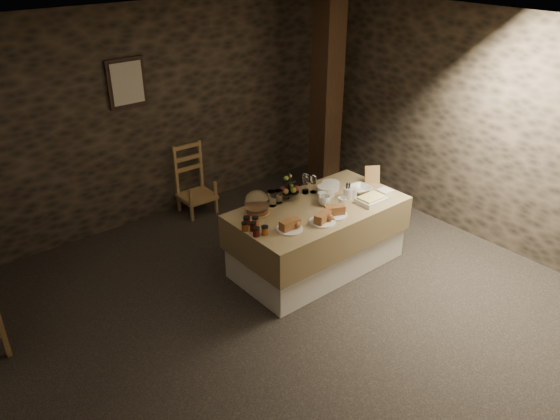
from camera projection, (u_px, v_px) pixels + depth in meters
ground_plane at (276, 307)px, 5.34m from camera, size 5.50×5.00×0.01m
room_shell at (275, 159)px, 4.62m from camera, size 5.52×5.02×2.60m
buffet_table at (318, 232)px, 5.81m from camera, size 1.85×0.98×0.73m
chair at (193, 183)px, 6.99m from camera, size 0.43×0.41×0.70m
timber_column at (326, 102)px, 7.06m from camera, size 0.30×0.30×2.60m
framed_picture at (127, 83)px, 6.13m from camera, size 0.45×0.04×0.55m
plate_stack_a at (326, 191)px, 5.88m from camera, size 0.19×0.19×0.10m
plate_stack_b at (331, 186)px, 6.01m from camera, size 0.20×0.20×0.08m
cutlery_holder at (348, 193)px, 5.80m from camera, size 0.10×0.10×0.12m
cup_a at (324, 201)px, 5.67m from camera, size 0.13×0.13×0.10m
cup_b at (342, 202)px, 5.66m from camera, size 0.11×0.11×0.09m
mug_c at (322, 197)px, 5.75m from camera, size 0.09×0.09×0.09m
mug_d at (353, 192)px, 5.86m from camera, size 0.08×0.08×0.09m
bowl at (360, 189)px, 5.96m from camera, size 0.27×0.27×0.06m
cake_dome at (257, 204)px, 5.48m from camera, size 0.26×0.26×0.26m
fruit_stand at (289, 188)px, 5.76m from camera, size 0.22×0.22×0.31m
bread_platter_left at (290, 226)px, 5.21m from camera, size 0.26×0.26×0.11m
bread_platter_center at (322, 219)px, 5.34m from camera, size 0.26×0.26×0.11m
bread_platter_right at (335, 212)px, 5.47m from camera, size 0.26×0.26×0.11m
jam_jars at (254, 227)px, 5.20m from camera, size 0.20×0.32×0.07m
tart_dish at (371, 200)px, 5.73m from camera, size 0.30×0.22×0.07m
square_dish at (385, 192)px, 5.92m from camera, size 0.14×0.14×0.04m
menu_frame at (372, 175)px, 6.14m from camera, size 0.18×0.15×0.22m
storage_jar_a at (272, 198)px, 5.64m from camera, size 0.10×0.10×0.16m
storage_jar_b at (278, 197)px, 5.71m from camera, size 0.09×0.09×0.14m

